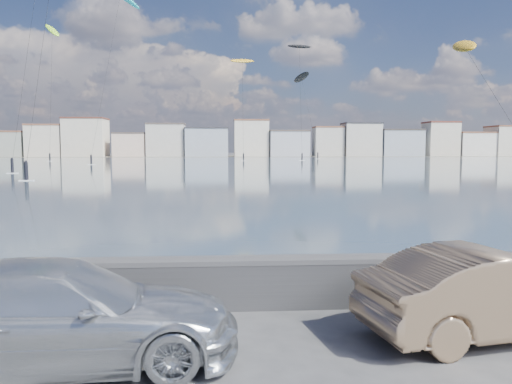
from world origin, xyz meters
TOP-DOWN VIEW (x-y plane):
  - ground at (0.00, 0.00)m, footprint 700.00×700.00m
  - bay_water at (0.00, 91.50)m, footprint 500.00×177.00m
  - far_shore_strip at (0.00, 200.00)m, footprint 500.00×60.00m
  - seawall at (0.00, 2.70)m, footprint 400.00×0.36m
  - far_buildings at (1.31, 186.00)m, footprint 240.79×13.26m
  - car_silver at (-2.11, 0.36)m, footprint 5.38×2.55m
  - car_champagne at (4.82, 1.02)m, footprint 4.77×2.41m
  - kitesurfer_1 at (-43.64, 127.79)m, footprint 6.16×13.67m
  - kitesurfer_2 at (5.37, 126.50)m, footprint 7.56×11.69m
  - kitesurfer_4 at (24.85, 150.43)m, footprint 6.74×16.15m
  - kitesurfer_6 at (29.70, 53.18)m, footprint 3.76×18.67m
  - kitesurfer_11 at (21.06, 130.54)m, footprint 7.35×14.73m

SIDE VIEW (x-z plane):
  - ground at x=0.00m, z-range 0.00..0.00m
  - bay_water at x=0.00m, z-range 0.01..0.01m
  - far_shore_strip at x=0.00m, z-range 0.01..0.01m
  - seawall at x=0.00m, z-range 0.04..1.12m
  - car_champagne at x=4.82m, z-range 0.00..1.50m
  - car_silver at x=-2.11m, z-range 0.00..1.52m
  - far_buildings at x=1.31m, z-range -1.27..13.33m
  - kitesurfer_6 at x=29.70m, z-range 6.55..24.02m
  - kitesurfer_4 at x=24.85m, z-range 11.37..38.60m
  - kitesurfer_2 at x=5.37m, z-range 11.87..39.14m
  - kitesurfer_11 at x=21.06m, z-range 14.06..46.36m
  - kitesurfer_1 at x=-43.64m, z-range 14.77..50.64m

